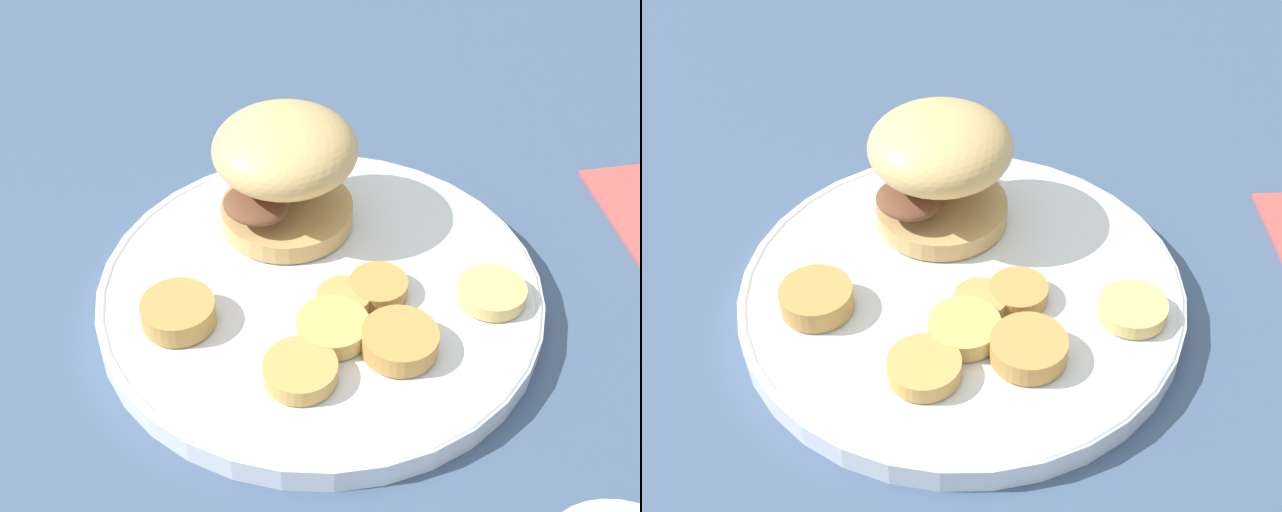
# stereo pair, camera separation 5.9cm
# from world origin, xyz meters

# --- Properties ---
(ground_plane) EXTENTS (4.00, 4.00, 0.00)m
(ground_plane) POSITION_xyz_m (0.00, 0.00, 0.00)
(ground_plane) COLOR #3D5170
(dinner_plate) EXTENTS (0.30, 0.30, 0.02)m
(dinner_plate) POSITION_xyz_m (0.00, 0.00, 0.01)
(dinner_plate) COLOR white
(dinner_plate) RESTS_ON ground_plane
(sandwich) EXTENTS (0.11, 0.11, 0.09)m
(sandwich) POSITION_xyz_m (-0.07, -0.02, 0.07)
(sandwich) COLOR tan
(sandwich) RESTS_ON dinner_plate
(potato_round_0) EXTENTS (0.05, 0.05, 0.02)m
(potato_round_0) POSITION_xyz_m (0.03, -0.09, 0.03)
(potato_round_0) COLOR #BC8942
(potato_round_0) RESTS_ON dinner_plate
(potato_round_1) EXTENTS (0.04, 0.04, 0.01)m
(potato_round_1) POSITION_xyz_m (0.02, 0.01, 0.03)
(potato_round_1) COLOR tan
(potato_round_1) RESTS_ON dinner_plate
(potato_round_2) EXTENTS (0.05, 0.05, 0.01)m
(potato_round_2) POSITION_xyz_m (0.02, 0.11, 0.03)
(potato_round_2) COLOR #DBB766
(potato_round_2) RESTS_ON dinner_plate
(potato_round_3) EXTENTS (0.05, 0.05, 0.01)m
(potato_round_3) POSITION_xyz_m (0.05, 0.01, 0.03)
(potato_round_3) COLOR tan
(potato_round_3) RESTS_ON dinner_plate
(potato_round_4) EXTENTS (0.05, 0.05, 0.02)m
(potato_round_4) POSITION_xyz_m (0.06, 0.05, 0.03)
(potato_round_4) COLOR #BC8942
(potato_round_4) RESTS_ON dinner_plate
(potato_round_5) EXTENTS (0.05, 0.05, 0.01)m
(potato_round_5) POSITION_xyz_m (0.08, -0.02, 0.03)
(potato_round_5) COLOR tan
(potato_round_5) RESTS_ON dinner_plate
(potato_round_6) EXTENTS (0.04, 0.04, 0.01)m
(potato_round_6) POSITION_xyz_m (0.01, 0.04, 0.03)
(potato_round_6) COLOR #BC8942
(potato_round_6) RESTS_ON dinner_plate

